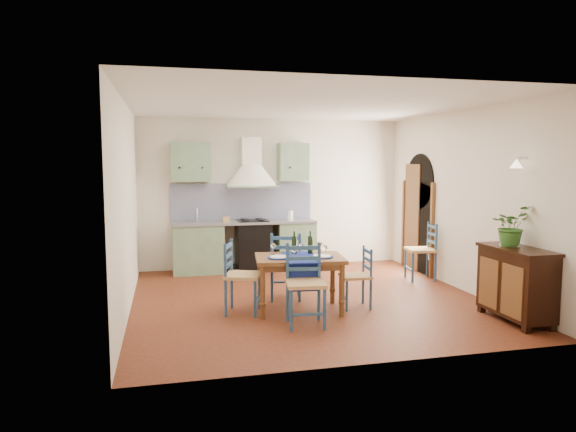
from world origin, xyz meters
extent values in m
plane|color=#49200F|center=(0.00, 0.00, 0.00)|extent=(5.00, 5.00, 0.00)
cube|color=silver|center=(0.00, 2.50, 1.40)|extent=(5.00, 0.04, 2.80)
cube|color=gray|center=(-1.45, 2.19, 0.44)|extent=(0.90, 0.60, 0.88)
cube|color=gray|center=(0.35, 2.19, 0.44)|extent=(0.70, 0.60, 0.88)
cube|color=black|center=(-0.45, 2.19, 0.44)|extent=(0.60, 0.58, 0.88)
cube|color=gray|center=(-0.60, 2.19, 0.90)|extent=(2.60, 0.64, 0.04)
cube|color=silver|center=(-1.45, 2.19, 0.90)|extent=(0.45, 0.40, 0.03)
cylinder|color=silver|center=(-1.45, 2.37, 1.05)|extent=(0.02, 0.02, 0.26)
cube|color=black|center=(-0.45, 2.19, 0.93)|extent=(0.55, 0.48, 0.02)
cube|color=black|center=(-0.60, 2.24, 0.04)|extent=(2.60, 0.50, 0.08)
cube|color=#090E4F|center=(-0.60, 2.46, 1.26)|extent=(2.65, 0.05, 0.68)
cube|color=gray|center=(-1.55, 2.32, 2.00)|extent=(0.70, 0.34, 0.70)
cube|color=gray|center=(0.35, 2.32, 2.00)|extent=(0.55, 0.34, 0.70)
cone|color=silver|center=(-0.45, 2.25, 1.75)|extent=(0.96, 0.96, 0.40)
cube|color=silver|center=(-0.45, 2.34, 2.20)|extent=(0.36, 0.30, 0.50)
cube|color=silver|center=(2.50, 0.00, 1.40)|extent=(0.04, 5.00, 2.80)
cube|color=black|center=(2.48, 1.40, 0.82)|extent=(0.03, 1.00, 1.65)
cylinder|color=black|center=(2.48, 1.40, 1.65)|extent=(0.03, 1.00, 1.00)
cube|color=brown|center=(2.46, 0.86, 0.82)|extent=(0.06, 0.06, 1.65)
cube|color=brown|center=(2.46, 1.94, 0.82)|extent=(0.06, 0.06, 1.65)
cube|color=brown|center=(2.47, 1.62, 0.98)|extent=(0.04, 0.55, 1.96)
cylinder|color=silver|center=(2.44, -1.41, 2.05)|extent=(0.15, 0.04, 0.04)
cone|color=#FFEDC6|center=(2.34, -1.41, 1.98)|extent=(0.16, 0.16, 0.12)
cube|color=silver|center=(-2.50, 0.00, 1.40)|extent=(0.04, 5.00, 2.80)
cube|color=silver|center=(0.00, 0.00, 2.80)|extent=(5.00, 5.00, 0.01)
cube|color=brown|center=(-0.27, -0.55, 0.71)|extent=(1.25, 0.92, 0.05)
cube|color=brown|center=(-0.27, -0.55, 0.65)|extent=(1.12, 0.79, 0.08)
cylinder|color=brown|center=(-0.82, -0.81, 0.34)|extent=(0.07, 0.07, 0.69)
cylinder|color=brown|center=(-0.74, -0.17, 0.34)|extent=(0.07, 0.07, 0.69)
cylinder|color=brown|center=(0.20, -0.94, 0.34)|extent=(0.07, 0.07, 0.69)
cylinder|color=brown|center=(0.28, -0.30, 0.34)|extent=(0.07, 0.07, 0.69)
cube|color=navy|center=(-0.28, -0.60, 0.74)|extent=(0.54, 0.92, 0.01)
cube|color=navy|center=(-0.32, -0.95, 0.56)|extent=(0.43, 0.07, 0.38)
cylinder|color=navy|center=(-0.57, -0.61, 0.75)|extent=(0.29, 0.29, 0.01)
cylinder|color=white|center=(-0.57, -0.61, 0.76)|extent=(0.23, 0.23, 0.01)
cylinder|color=navy|center=(0.00, -0.69, 0.75)|extent=(0.29, 0.29, 0.01)
cylinder|color=white|center=(0.00, -0.69, 0.76)|extent=(0.23, 0.23, 0.01)
cylinder|color=black|center=(-0.29, -0.36, 0.90)|extent=(0.07, 0.07, 0.32)
cylinder|color=black|center=(-0.07, -0.38, 0.90)|extent=(0.07, 0.07, 0.32)
cylinder|color=white|center=(0.04, -0.45, 0.80)|extent=(0.05, 0.05, 0.10)
sphere|color=yellow|center=(0.04, -0.45, 0.89)|extent=(0.10, 0.10, 0.10)
cylinder|color=navy|center=(-0.58, -1.37, 0.26)|extent=(0.04, 0.04, 0.51)
cylinder|color=navy|center=(-0.53, -0.97, 0.50)|extent=(0.04, 0.04, 1.00)
cylinder|color=navy|center=(-0.19, -1.41, 0.26)|extent=(0.04, 0.04, 0.51)
cylinder|color=navy|center=(-0.14, -1.02, 0.50)|extent=(0.04, 0.04, 1.00)
cube|color=tan|center=(-0.36, -1.19, 0.53)|extent=(0.52, 0.52, 0.04)
cube|color=navy|center=(-0.34, -0.99, 0.67)|extent=(0.42, 0.08, 0.05)
cube|color=navy|center=(-0.34, -0.99, 0.80)|extent=(0.42, 0.08, 0.05)
cube|color=navy|center=(-0.34, -0.99, 0.93)|extent=(0.42, 0.08, 0.05)
cube|color=navy|center=(-0.39, -1.39, 0.20)|extent=(0.40, 0.08, 0.03)
cylinder|color=navy|center=(-0.08, 0.25, 0.25)|extent=(0.04, 0.04, 0.51)
cylinder|color=navy|center=(-0.16, -0.14, 0.50)|extent=(0.04, 0.04, 0.99)
cylinder|color=navy|center=(-0.47, 0.33, 0.25)|extent=(0.04, 0.04, 0.51)
cylinder|color=navy|center=(-0.55, -0.06, 0.50)|extent=(0.04, 0.04, 0.99)
cube|color=tan|center=(-0.31, 0.09, 0.52)|extent=(0.55, 0.55, 0.04)
cube|color=navy|center=(-0.36, -0.10, 0.66)|extent=(0.42, 0.11, 0.05)
cube|color=navy|center=(-0.36, -0.10, 0.79)|extent=(0.42, 0.11, 0.05)
cube|color=navy|center=(-0.36, -0.10, 0.93)|extent=(0.42, 0.11, 0.05)
cube|color=navy|center=(-0.27, 0.29, 0.20)|extent=(0.40, 0.11, 0.03)
cylinder|color=navy|center=(-0.91, -0.72, 0.25)|extent=(0.04, 0.04, 0.49)
cylinder|color=navy|center=(-1.27, -0.60, 0.48)|extent=(0.04, 0.04, 0.96)
cylinder|color=navy|center=(-0.78, -0.36, 0.25)|extent=(0.04, 0.04, 0.49)
cylinder|color=navy|center=(-1.15, -0.24, 0.48)|extent=(0.04, 0.04, 0.96)
cube|color=tan|center=(-1.03, -0.48, 0.51)|extent=(0.57, 0.57, 0.04)
cube|color=navy|center=(-1.21, -0.42, 0.64)|extent=(0.16, 0.39, 0.05)
cube|color=navy|center=(-1.21, -0.42, 0.77)|extent=(0.16, 0.39, 0.05)
cube|color=navy|center=(-1.21, -0.42, 0.90)|extent=(0.16, 0.39, 0.05)
cube|color=navy|center=(-0.84, -0.54, 0.19)|extent=(0.15, 0.37, 0.03)
cylinder|color=navy|center=(0.36, -0.40, 0.21)|extent=(0.03, 0.03, 0.43)
cylinder|color=navy|center=(0.69, -0.42, 0.42)|extent=(0.03, 0.03, 0.83)
cylinder|color=navy|center=(0.34, -0.74, 0.21)|extent=(0.03, 0.03, 0.43)
cylinder|color=navy|center=(0.67, -0.76, 0.42)|extent=(0.03, 0.03, 0.83)
cube|color=tan|center=(0.52, -0.58, 0.44)|extent=(0.41, 0.41, 0.04)
cube|color=navy|center=(0.68, -0.59, 0.56)|extent=(0.05, 0.35, 0.04)
cube|color=navy|center=(0.68, -0.59, 0.67)|extent=(0.05, 0.35, 0.04)
cube|color=navy|center=(0.68, -0.59, 0.78)|extent=(0.05, 0.35, 0.04)
cube|color=navy|center=(0.35, -0.57, 0.17)|extent=(0.05, 0.34, 0.02)
cylinder|color=navy|center=(2.04, 0.98, 0.25)|extent=(0.04, 0.04, 0.50)
cylinder|color=navy|center=(2.42, 0.92, 0.49)|extent=(0.04, 0.04, 0.98)
cylinder|color=navy|center=(1.98, 0.59, 0.25)|extent=(0.04, 0.04, 0.50)
cylinder|color=navy|center=(2.36, 0.54, 0.49)|extent=(0.04, 0.04, 0.98)
cube|color=tan|center=(2.20, 0.76, 0.51)|extent=(0.52, 0.52, 0.04)
cube|color=navy|center=(2.39, 0.73, 0.65)|extent=(0.09, 0.41, 0.05)
cube|color=navy|center=(2.39, 0.73, 0.78)|extent=(0.09, 0.41, 0.05)
cube|color=navy|center=(2.39, 0.73, 0.91)|extent=(0.09, 0.41, 0.05)
cube|color=navy|center=(2.01, 0.79, 0.20)|extent=(0.09, 0.39, 0.03)
cube|color=black|center=(2.27, -1.61, 0.49)|extent=(0.45, 1.00, 0.82)
cube|color=black|center=(2.27, -1.61, 0.92)|extent=(0.50, 1.05, 0.04)
cube|color=brown|center=(2.04, -1.84, 0.45)|extent=(0.02, 0.38, 0.63)
cube|color=brown|center=(2.04, -1.38, 0.45)|extent=(0.02, 0.38, 0.63)
cube|color=black|center=(2.09, -2.05, 0.04)|extent=(0.08, 0.08, 0.08)
cube|color=black|center=(2.09, -1.17, 0.04)|extent=(0.08, 0.08, 0.08)
cube|color=black|center=(2.44, -2.05, 0.04)|extent=(0.08, 0.08, 0.08)
cube|color=black|center=(2.44, -1.17, 0.04)|extent=(0.08, 0.08, 0.08)
imported|color=#2E6123|center=(2.26, -1.47, 1.19)|extent=(0.59, 0.55, 0.52)
camera|label=1|loc=(-1.98, -7.09, 2.00)|focal=32.00mm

